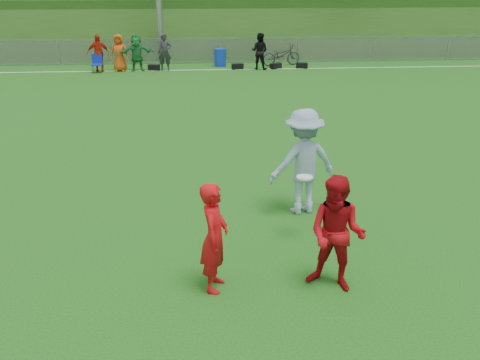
{
  "coord_description": "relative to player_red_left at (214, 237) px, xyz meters",
  "views": [
    {
      "loc": [
        -1.22,
        -7.68,
        4.32
      ],
      "look_at": [
        -0.55,
        0.5,
        1.13
      ],
      "focal_mm": 40.0,
      "sensor_mm": 36.0,
      "label": 1
    }
  ],
  "objects": [
    {
      "name": "ground",
      "position": [
        1.03,
        0.91,
        -0.82
      ],
      "size": [
        120.0,
        120.0,
        0.0
      ],
      "primitive_type": "plane",
      "color": "#185712",
      "rests_on": "ground"
    },
    {
      "name": "sideline_far",
      "position": [
        1.03,
        18.91,
        -0.81
      ],
      "size": [
        60.0,
        0.1,
        0.01
      ],
      "primitive_type": "cube",
      "color": "white",
      "rests_on": "ground"
    },
    {
      "name": "fence",
      "position": [
        1.03,
        20.91,
        -0.17
      ],
      "size": [
        58.0,
        0.06,
        1.3
      ],
      "color": "gray",
      "rests_on": "ground"
    },
    {
      "name": "berm",
      "position": [
        1.03,
        31.91,
        0.68
      ],
      "size": [
        120.0,
        18.0,
        3.0
      ],
      "primitive_type": "cube",
      "color": "#215016",
      "rests_on": "ground"
    },
    {
      "name": "spectator_row",
      "position": [
        -1.99,
        18.91,
        0.03
      ],
      "size": [
        8.57,
        0.94,
        1.69
      ],
      "color": "red",
      "rests_on": "ground"
    },
    {
      "name": "gear_bags",
      "position": [
        2.04,
        19.01,
        -0.69
      ],
      "size": [
        7.68,
        0.53,
        0.26
      ],
      "color": "black",
      "rests_on": "ground"
    },
    {
      "name": "player_red_left",
      "position": [
        0.0,
        0.0,
        0.0
      ],
      "size": [
        0.51,
        0.67,
        1.64
      ],
      "primitive_type": "imported",
      "rotation": [
        0.0,
        0.0,
        1.35
      ],
      "color": "red",
      "rests_on": "ground"
    },
    {
      "name": "player_red_center",
      "position": [
        1.73,
        -0.13,
        0.04
      ],
      "size": [
        1.05,
        0.98,
        1.73
      ],
      "primitive_type": "imported",
      "rotation": [
        0.0,
        0.0,
        -0.52
      ],
      "color": "#AE0C13",
      "rests_on": "ground"
    },
    {
      "name": "player_blue",
      "position": [
        1.76,
        2.56,
        0.19
      ],
      "size": [
        1.46,
        1.07,
        2.02
      ],
      "primitive_type": "imported",
      "rotation": [
        0.0,
        0.0,
        3.4
      ],
      "color": "#8CA9C2",
      "rests_on": "ground"
    },
    {
      "name": "frisbee",
      "position": [
        1.57,
        1.46,
        0.31
      ],
      "size": [
        0.28,
        0.28,
        0.03
      ],
      "color": "white",
      "rests_on": "ground"
    },
    {
      "name": "recycling_bin",
      "position": [
        1.0,
        19.91,
        -0.39
      ],
      "size": [
        0.73,
        0.73,
        0.85
      ],
      "primitive_type": "cylinder",
      "rotation": [
        0.0,
        0.0,
        0.36
      ],
      "color": "#1037B5",
      "rests_on": "ground"
    },
    {
      "name": "camp_chair",
      "position": [
        -4.75,
        18.56,
        -0.57
      ],
      "size": [
        0.49,
        0.5,
        0.84
      ],
      "rotation": [
        0.0,
        0.0,
        0.06
      ],
      "color": "#1026B0",
      "rests_on": "ground"
    },
    {
      "name": "bicycle",
      "position": [
        4.03,
        19.91,
        -0.3
      ],
      "size": [
        2.08,
        1.14,
        1.03
      ],
      "primitive_type": "imported",
      "rotation": [
        0.0,
        0.0,
        1.81
      ],
      "color": "#2B2C2E",
      "rests_on": "ground"
    }
  ]
}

